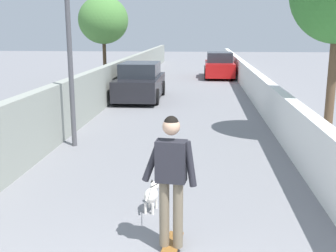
# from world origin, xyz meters

# --- Properties ---
(ground_plane) EXTENTS (80.00, 80.00, 0.00)m
(ground_plane) POSITION_xyz_m (14.00, 0.00, 0.00)
(ground_plane) COLOR gray
(wall_left) EXTENTS (48.00, 0.30, 1.51)m
(wall_left) POSITION_xyz_m (12.00, 2.95, 0.76)
(wall_left) COLOR #999E93
(wall_left) RESTS_ON ground
(fence_right) EXTENTS (48.00, 0.30, 1.21)m
(fence_right) POSITION_xyz_m (12.00, -2.95, 0.60)
(fence_right) COLOR white
(fence_right) RESTS_ON ground
(tree_left_near) EXTENTS (2.61, 2.61, 4.61)m
(tree_left_near) POSITION_xyz_m (19.00, 4.46, 3.36)
(tree_left_near) COLOR #473523
(tree_left_near) RESTS_ON ground
(lamp_post) EXTENTS (0.36, 0.36, 4.35)m
(lamp_post) POSITION_xyz_m (6.81, 2.40, 2.97)
(lamp_post) COLOR #4C4C51
(lamp_post) RESTS_ON ground
(skateboard) EXTENTS (0.82, 0.30, 0.08)m
(skateboard) POSITION_xyz_m (1.91, -0.41, 0.07)
(skateboard) COLOR brown
(skateboard) RESTS_ON ground
(person_skateboarder) EXTENTS (0.27, 0.72, 1.74)m
(person_skateboarder) POSITION_xyz_m (1.91, -0.41, 1.11)
(person_skateboarder) COLOR #726651
(person_skateboarder) RESTS_ON skateboard
(dog) EXTENTS (1.55, 0.56, 1.06)m
(dog) POSITION_xyz_m (3.17, -0.00, 0.27)
(dog) COLOR white
(dog) RESTS_ON ground
(car_near) EXTENTS (4.09, 1.80, 1.54)m
(car_near) POSITION_xyz_m (14.06, 1.80, 0.71)
(car_near) COLOR black
(car_near) RESTS_ON ground
(car_far) EXTENTS (4.06, 1.80, 1.54)m
(car_far) POSITION_xyz_m (22.59, -1.80, 0.71)
(car_far) COLOR #B71414
(car_far) RESTS_ON ground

